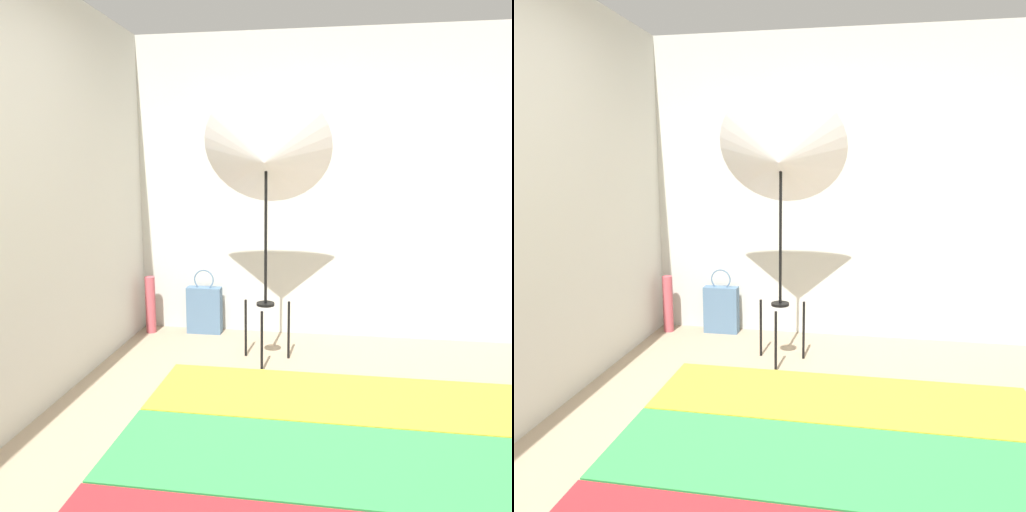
% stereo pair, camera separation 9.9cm
% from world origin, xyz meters
% --- Properties ---
extents(ground_plane, '(14.00, 14.00, 0.00)m').
position_xyz_m(ground_plane, '(0.00, 0.00, 0.00)').
color(ground_plane, gray).
extents(wall_back, '(8.00, 0.05, 2.60)m').
position_xyz_m(wall_back, '(0.00, 2.39, 1.30)').
color(wall_back, beige).
rests_on(wall_back, ground_plane).
extents(wall_side_left, '(0.05, 8.00, 2.60)m').
position_xyz_m(wall_side_left, '(-1.65, 1.00, 1.30)').
color(wall_side_left, beige).
rests_on(wall_side_left, ground_plane).
extents(photo_umbrella, '(0.95, 0.67, 2.03)m').
position_xyz_m(photo_umbrella, '(-0.39, 1.65, 1.56)').
color(photo_umbrella, black).
rests_on(photo_umbrella, ground_plane).
extents(tote_bag, '(0.31, 0.11, 0.58)m').
position_xyz_m(tote_bag, '(-1.02, 2.24, 0.22)').
color(tote_bag, slate).
rests_on(tote_bag, ground_plane).
extents(paper_roll, '(0.09, 0.09, 0.51)m').
position_xyz_m(paper_roll, '(-1.51, 2.18, 0.26)').
color(paper_roll, '#BC4C56').
rests_on(paper_roll, ground_plane).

